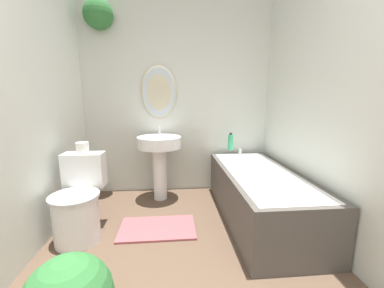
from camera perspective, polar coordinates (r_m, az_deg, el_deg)
wall_back at (r=3.04m, az=-5.10°, el=12.53°), size 2.44×0.32×2.40m
wall_left at (r=2.00m, az=-38.93°, el=8.66°), size 0.06×2.82×2.40m
wall_right at (r=2.10m, az=32.87°, el=9.31°), size 0.06×2.82×2.40m
toilet at (r=2.31m, az=-25.79°, el=-13.08°), size 0.40×0.55×0.71m
pedestal_sink at (r=2.80m, az=-7.90°, el=-2.03°), size 0.51×0.51×0.86m
bathtub at (r=2.51m, az=16.07°, el=-11.53°), size 0.71×1.63×0.57m
shampoo_bottle at (r=2.98m, az=9.34°, el=0.50°), size 0.06×0.06×0.22m
bath_mat at (r=2.35m, az=-8.36°, el=-19.53°), size 0.70×0.42×0.02m
toilet_paper_roll at (r=2.36m, az=-25.02°, el=-0.83°), size 0.11×0.11×0.10m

